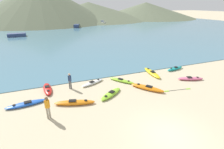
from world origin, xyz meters
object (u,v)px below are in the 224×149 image
Objects in this scene: kayak_on_sand_4 at (47,89)px; moored_boat_0 at (77,26)px; person_near_waterline at (70,80)px; moored_boat_4 at (102,23)px; kayak_on_sand_0 at (147,88)px; kayak_on_sand_9 at (122,81)px; kayak_on_sand_8 at (75,102)px; person_near_foreground at (47,106)px; kayak_on_sand_6 at (190,79)px; moored_boat_3 at (17,35)px; kayak_on_sand_2 at (93,83)px; kayak_on_sand_3 at (152,73)px; kayak_on_sand_5 at (175,69)px; loose_paddle at (178,90)px; kayak_on_sand_7 at (26,104)px; moored_boat_1 at (49,24)px; kayak_on_sand_1 at (111,94)px.

moored_boat_0 reaches higher than kayak_on_sand_4.
moored_boat_4 is (21.62, 55.26, -0.29)m from person_near_waterline.
kayak_on_sand_9 is (-1.56, 2.58, -0.04)m from kayak_on_sand_0.
kayak_on_sand_0 is at bearing 1.23° from kayak_on_sand_8.
person_near_foreground is (-0.11, -4.70, 0.83)m from kayak_on_sand_4.
kayak_on_sand_6 is at bearing 6.34° from person_near_foreground.
kayak_on_sand_9 is 38.01m from moored_boat_3.
kayak_on_sand_0 reaches higher than kayak_on_sand_8.
moored_boat_0 is at bearing 78.92° from kayak_on_sand_8.
kayak_on_sand_4 is 1.58× the size of person_near_foreground.
moored_boat_0 reaches higher than kayak_on_sand_8.
kayak_on_sand_2 is 0.77× the size of kayak_on_sand_3.
kayak_on_sand_5 is 5.91m from loose_paddle.
kayak_on_sand_4 is at bearing 178.86° from kayak_on_sand_2.
kayak_on_sand_7 is 58.26m from moored_boat_1.
kayak_on_sand_8 is (-9.78, -3.41, -0.01)m from kayak_on_sand_3.
loose_paddle is at bearing -65.94° from moored_boat_3.
moored_boat_1 is 1.19× the size of moored_boat_3.
kayak_on_sand_4 is at bearing 50.55° from kayak_on_sand_7.
kayak_on_sand_9 is 8.63m from person_near_foreground.
moored_boat_4 is at bearing 29.66° from moored_boat_0.
moored_boat_0 is at bearing 92.93° from kayak_on_sand_6.
kayak_on_sand_0 is 0.87× the size of kayak_on_sand_3.
moored_boat_4 reaches higher than moored_boat_0.
kayak_on_sand_2 is at bearing 53.52° from kayak_on_sand_8.
moored_boat_0 is (-3.21, 48.11, 0.45)m from kayak_on_sand_5.
kayak_on_sand_1 is at bearing -73.95° from kayak_on_sand_2.
kayak_on_sand_4 is 0.55× the size of moored_boat_1.
kayak_on_sand_4 is 12.57m from loose_paddle.
kayak_on_sand_8 is at bearing -164.87° from kayak_on_sand_5.
kayak_on_sand_5 is 1.56× the size of person_near_foreground.
kayak_on_sand_3 is at bearing -0.25° from kayak_on_sand_4.
moored_boat_4 reaches higher than person_near_waterline.
kayak_on_sand_8 is (1.98, -3.46, -0.01)m from kayak_on_sand_4.
kayak_on_sand_5 is at bearing 6.40° from kayak_on_sand_9.
moored_boat_1 is at bearing 139.33° from moored_boat_0.
kayak_on_sand_6 is (-0.59, -3.20, -0.01)m from kayak_on_sand_5.
kayak_on_sand_6 is 58.63m from moored_boat_4.
kayak_on_sand_7 is (-10.84, 1.15, -0.05)m from kayak_on_sand_0.
kayak_on_sand_5 is at bearing 3.16° from kayak_on_sand_3.
person_near_waterline is (2.23, 4.33, -0.09)m from person_near_foreground.
kayak_on_sand_4 is at bearing -80.46° from moored_boat_3.
moored_boat_4 is at bearing 81.26° from kayak_on_sand_5.
kayak_on_sand_5 is at bearing 18.05° from kayak_on_sand_1.
kayak_on_sand_1 is at bearing -132.26° from kayak_on_sand_9.
moored_boat_1 is at bearing 86.85° from person_near_foreground.
kayak_on_sand_3 is at bearing 1.94° from person_near_waterline.
moored_boat_0 is at bearing 89.58° from loose_paddle.
moored_boat_0 is (6.77, 51.36, 0.47)m from kayak_on_sand_1.
person_near_foreground is at bearing -111.81° from moored_boat_4.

